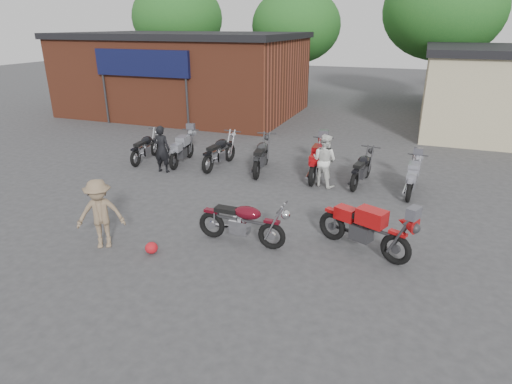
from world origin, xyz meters
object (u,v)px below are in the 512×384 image
(row_bike_0, at_px, (145,146))
(row_bike_1, at_px, (182,148))
(row_bike_5, at_px, (362,167))
(row_bike_6, at_px, (413,176))
(vintage_motorcycle, at_px, (243,220))
(row_bike_3, at_px, (261,154))
(sportbike, at_px, (365,226))
(person_tan, at_px, (100,214))
(row_bike_2, at_px, (220,150))
(person_light, at_px, (324,160))
(person_dark, at_px, (162,149))
(row_bike_4, at_px, (317,159))
(helmet, at_px, (151,248))

(row_bike_0, height_order, row_bike_1, row_bike_1)
(row_bike_5, relative_size, row_bike_6, 1.03)
(vintage_motorcycle, relative_size, row_bike_3, 0.96)
(sportbike, distance_m, row_bike_0, 9.30)
(person_tan, relative_size, row_bike_6, 0.85)
(person_tan, relative_size, row_bike_2, 0.76)
(row_bike_0, bearing_deg, sportbike, -120.93)
(sportbike, relative_size, row_bike_2, 1.04)
(person_light, bearing_deg, row_bike_6, -155.71)
(row_bike_6, bearing_deg, person_dark, 100.28)
(row_bike_2, height_order, row_bike_3, row_bike_3)
(row_bike_6, bearing_deg, row_bike_0, 94.07)
(sportbike, xyz_separation_m, row_bike_0, (-8.36, 4.08, -0.07))
(person_dark, bearing_deg, row_bike_4, -169.05)
(person_tan, bearing_deg, row_bike_2, 59.22)
(person_light, distance_m, row_bike_0, 6.64)
(row_bike_4, bearing_deg, vintage_motorcycle, 171.15)
(row_bike_2, relative_size, row_bike_4, 0.97)
(helmet, distance_m, row_bike_6, 7.75)
(person_dark, height_order, row_bike_0, person_dark)
(row_bike_1, bearing_deg, sportbike, -129.02)
(row_bike_5, bearing_deg, vintage_motorcycle, 166.20)
(person_dark, distance_m, row_bike_2, 1.97)
(row_bike_6, bearing_deg, vintage_motorcycle, 147.17)
(sportbike, distance_m, person_dark, 7.79)
(person_dark, xyz_separation_m, row_bike_6, (7.96, 0.83, -0.25))
(row_bike_1, bearing_deg, row_bike_6, -99.16)
(sportbike, xyz_separation_m, person_dark, (-7.10, 3.21, 0.16))
(row_bike_1, xyz_separation_m, row_bike_5, (6.31, 0.07, -0.02))
(row_bike_4, bearing_deg, row_bike_2, 88.74)
(vintage_motorcycle, height_order, row_bike_5, vintage_motorcycle)
(row_bike_1, relative_size, row_bike_4, 0.93)
(person_light, height_order, row_bike_2, person_light)
(helmet, xyz_separation_m, person_light, (2.60, 5.49, 0.69))
(helmet, bearing_deg, person_dark, 119.44)
(row_bike_1, distance_m, row_bike_4, 4.88)
(sportbike, height_order, person_dark, person_dark)
(row_bike_0, distance_m, row_bike_5, 7.72)
(row_bike_6, bearing_deg, row_bike_4, 86.41)
(sportbike, bearing_deg, row_bike_5, 121.73)
(row_bike_4, distance_m, row_bike_5, 1.44)
(helmet, height_order, row_bike_4, row_bike_4)
(vintage_motorcycle, height_order, person_light, person_light)
(helmet, relative_size, person_light, 0.17)
(vintage_motorcycle, bearing_deg, person_light, 79.66)
(vintage_motorcycle, relative_size, helmet, 7.28)
(helmet, bearing_deg, row_bike_2, 101.10)
(vintage_motorcycle, bearing_deg, person_tan, -155.42)
(row_bike_1, relative_size, row_bike_3, 0.93)
(row_bike_5, bearing_deg, row_bike_0, 100.16)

